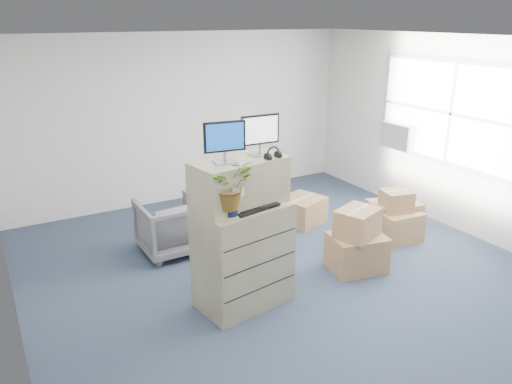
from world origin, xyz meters
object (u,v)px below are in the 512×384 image
(monitor_left, at_px, (225,140))
(keyboard, at_px, (254,207))
(water_bottle, at_px, (249,190))
(potted_plant, at_px, (229,191))
(monitor_right, at_px, (260,133))
(filing_cabinet_lower, at_px, (243,256))
(office_chair, at_px, (170,224))

(monitor_left, xyz_separation_m, keyboard, (0.26, -0.13, -0.72))
(water_bottle, bearing_deg, potted_plant, -148.26)
(monitor_left, height_order, monitor_right, monitor_right)
(filing_cabinet_lower, height_order, office_chair, filing_cabinet_lower)
(water_bottle, xyz_separation_m, office_chair, (-0.34, 1.57, -0.90))
(monitor_right, relative_size, potted_plant, 0.84)
(monitor_right, height_order, potted_plant, monitor_right)
(monitor_left, bearing_deg, office_chair, 99.71)
(filing_cabinet_lower, height_order, monitor_right, monitor_right)
(monitor_left, distance_m, potted_plant, 0.50)
(filing_cabinet_lower, relative_size, monitor_left, 2.70)
(monitor_left, distance_m, office_chair, 2.17)
(water_bottle, distance_m, potted_plant, 0.42)
(monitor_right, relative_size, office_chair, 0.53)
(office_chair, bearing_deg, potted_plant, 89.27)
(monitor_left, xyz_separation_m, potted_plant, (-0.06, -0.19, -0.46))
(monitor_left, relative_size, keyboard, 0.79)
(monitor_right, xyz_separation_m, water_bottle, (-0.17, -0.06, -0.59))
(monitor_left, xyz_separation_m, monitor_right, (0.45, 0.08, 0.00))
(filing_cabinet_lower, height_order, potted_plant, potted_plant)
(keyboard, height_order, water_bottle, water_bottle)
(keyboard, bearing_deg, monitor_left, 140.50)
(water_bottle, bearing_deg, office_chair, 102.37)
(monitor_right, distance_m, water_bottle, 0.61)
(filing_cabinet_lower, distance_m, potted_plant, 0.90)
(monitor_left, bearing_deg, water_bottle, 12.10)
(monitor_right, xyz_separation_m, keyboard, (-0.19, -0.22, -0.72))
(filing_cabinet_lower, relative_size, office_chair, 1.42)
(keyboard, bearing_deg, office_chair, 88.30)
(filing_cabinet_lower, xyz_separation_m, monitor_left, (-0.19, 0.01, 1.31))
(filing_cabinet_lower, xyz_separation_m, keyboard, (0.07, -0.12, 0.59))
(monitor_right, bearing_deg, office_chair, 110.27)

